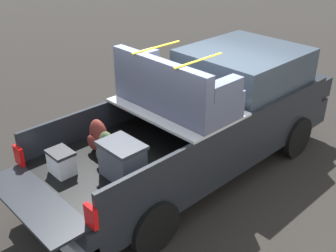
% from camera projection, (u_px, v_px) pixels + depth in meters
% --- Properties ---
extents(ground_plane, '(40.00, 40.00, 0.00)m').
position_uv_depth(ground_plane, '(193.00, 170.00, 7.15)').
color(ground_plane, black).
extents(pickup_truck, '(6.05, 2.06, 2.23)m').
position_uv_depth(pickup_truck, '(209.00, 114.00, 6.93)').
color(pickup_truck, black).
rests_on(pickup_truck, ground_plane).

